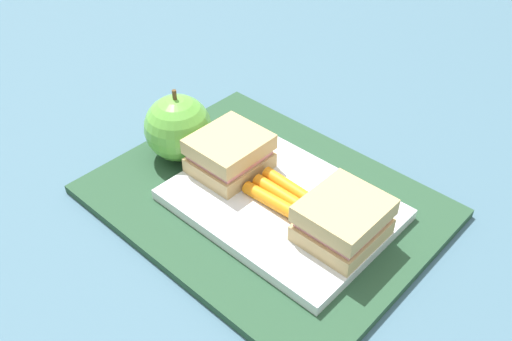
{
  "coord_description": "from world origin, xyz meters",
  "views": [
    {
      "loc": [
        -0.3,
        0.34,
        0.42
      ],
      "look_at": [
        0.01,
        0.0,
        0.04
      ],
      "focal_mm": 38.93,
      "sensor_mm": 36.0,
      "label": 1
    }
  ],
  "objects_px": {
    "sandwich_half_right": "(230,154)",
    "apple": "(178,128)",
    "food_tray": "(281,204)",
    "sandwich_half_left": "(343,220)",
    "carrot_sticks_bundle": "(282,195)"
  },
  "relations": [
    {
      "from": "sandwich_half_right",
      "to": "apple",
      "type": "height_order",
      "value": "apple"
    },
    {
      "from": "food_tray",
      "to": "sandwich_half_right",
      "type": "relative_size",
      "value": 2.88
    },
    {
      "from": "food_tray",
      "to": "sandwich_half_right",
      "type": "bearing_deg",
      "value": 0.0
    },
    {
      "from": "food_tray",
      "to": "sandwich_half_left",
      "type": "relative_size",
      "value": 2.88
    },
    {
      "from": "carrot_sticks_bundle",
      "to": "apple",
      "type": "bearing_deg",
      "value": 4.33
    },
    {
      "from": "sandwich_half_left",
      "to": "carrot_sticks_bundle",
      "type": "bearing_deg",
      "value": -0.13
    },
    {
      "from": "carrot_sticks_bundle",
      "to": "sandwich_half_right",
      "type": "bearing_deg",
      "value": 0.13
    },
    {
      "from": "sandwich_half_left",
      "to": "apple",
      "type": "relative_size",
      "value": 0.88
    },
    {
      "from": "sandwich_half_left",
      "to": "sandwich_half_right",
      "type": "height_order",
      "value": "same"
    },
    {
      "from": "carrot_sticks_bundle",
      "to": "apple",
      "type": "height_order",
      "value": "apple"
    },
    {
      "from": "sandwich_half_right",
      "to": "apple",
      "type": "xyz_separation_m",
      "value": [
        0.07,
        0.01,
        0.01
      ]
    },
    {
      "from": "sandwich_half_left",
      "to": "sandwich_half_right",
      "type": "distance_m",
      "value": 0.16
    },
    {
      "from": "sandwich_half_right",
      "to": "carrot_sticks_bundle",
      "type": "xyz_separation_m",
      "value": [
        -0.08,
        -0.0,
        -0.01
      ]
    },
    {
      "from": "sandwich_half_right",
      "to": "apple",
      "type": "bearing_deg",
      "value": 8.73
    },
    {
      "from": "food_tray",
      "to": "sandwich_half_right",
      "type": "height_order",
      "value": "sandwich_half_right"
    }
  ]
}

